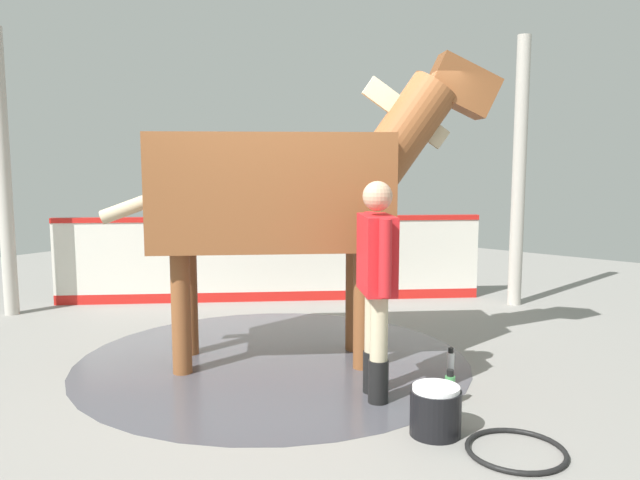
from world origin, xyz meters
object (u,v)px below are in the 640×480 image
bottle_spray (450,389)px  hose_coil (516,450)px  horse (287,189)px  handler (377,276)px  wash_bucket (436,411)px  bottle_shampoo (451,363)px

bottle_spray → hose_coil: 0.81m
horse → hose_coil: (-2.27, 0.48, -1.50)m
handler → wash_bucket: 1.06m
horse → wash_bucket: horse is taller
horse → bottle_spray: horse is taller
handler → wash_bucket: (-0.67, 0.30, -0.76)m
horse → hose_coil: bearing=-55.4°
handler → bottle_spray: size_ratio=6.16×
bottle_shampoo → bottle_spray: (-0.29, 0.57, 0.01)m
horse → bottle_spray: (-1.60, 0.03, -1.40)m
handler → hose_coil: size_ratio=2.65×
handler → horse: bearing=-58.0°
wash_bucket → bottle_spray: size_ratio=1.26×
hose_coil → bottle_spray: bearing=-33.3°
horse → bottle_shampoo: (-1.31, -0.54, -1.41)m
handler → bottle_spray: bearing=157.8°
horse → handler: 1.27m
bottle_spray → bottle_shampoo: bearing=-63.2°
wash_bucket → bottle_shampoo: wash_bucket is taller
bottle_shampoo → horse: bearing=22.4°
horse → bottle_shampoo: bearing=-21.1°
hose_coil → handler: bearing=-11.0°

